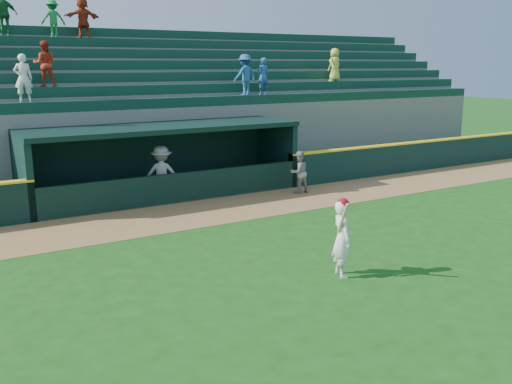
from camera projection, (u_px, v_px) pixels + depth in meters
ground at (291, 258)px, 13.48m from camera, size 120.00×120.00×0.00m
warning_track at (200, 213)px, 17.57m from camera, size 40.00×3.00×0.01m
field_wall_right at (435, 155)px, 25.02m from camera, size 15.50×0.30×1.20m
wall_stripe_right at (436, 140)px, 24.88m from camera, size 15.50×0.32×0.06m
dugout_player_front at (299, 172)px, 20.14m from camera, size 0.73×0.57×1.50m
dugout_player_inside at (162, 174)px, 18.89m from camera, size 1.38×1.11×1.86m
dugout at (161, 156)px, 19.86m from camera, size 9.40×2.80×2.46m
stands at (117, 116)px, 23.41m from camera, size 34.50×6.27×7.52m
batter_at_plate at (342, 237)px, 12.19m from camera, size 0.57×0.82×1.75m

